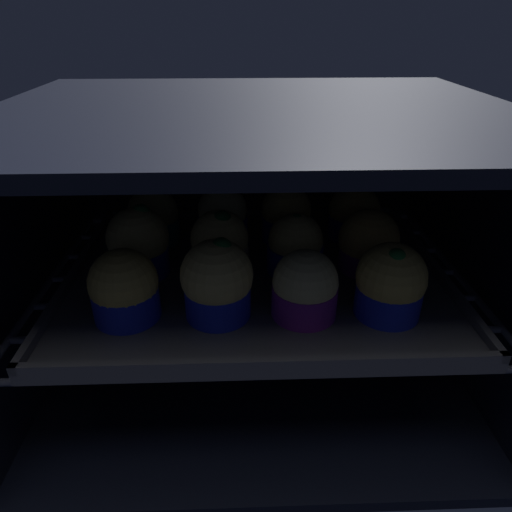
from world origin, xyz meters
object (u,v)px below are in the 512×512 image
(muffin_row2_col3, at_px, (354,215))
(muffin_row1_col0, at_px, (139,244))
(muffin_row1_col3, at_px, (368,243))
(muffin_row2_col0, at_px, (153,218))
(muffin_row1_col2, at_px, (295,246))
(muffin_row0_col3, at_px, (390,284))
(muffin_row0_col0, at_px, (124,289))
(baking_tray, at_px, (256,274))
(muffin_row1_col1, at_px, (220,245))
(muffin_row0_col2, at_px, (305,287))
(muffin_row0_col1, at_px, (217,282))
(muffin_row2_col2, at_px, (286,215))
(muffin_row2_col1, at_px, (223,216))

(muffin_row2_col3, bearing_deg, muffin_row1_col0, -161.79)
(muffin_row1_col3, relative_size, muffin_row2_col0, 1.00)
(muffin_row1_col2, bearing_deg, muffin_row0_col3, -47.75)
(muffin_row0_col0, distance_m, muffin_row1_col0, 0.10)
(muffin_row1_col2, bearing_deg, baking_tray, -178.85)
(muffin_row0_col0, relative_size, muffin_row1_col1, 0.92)
(muffin_row1_col0, bearing_deg, muffin_row0_col2, -26.54)
(muffin_row0_col2, bearing_deg, muffin_row2_col0, 135.54)
(muffin_row0_col1, xyz_separation_m, muffin_row1_col2, (0.09, 0.10, -0.01))
(muffin_row0_col0, relative_size, muffin_row1_col3, 0.99)
(muffin_row2_col2, distance_m, muffin_row2_col3, 0.10)
(muffin_row0_col3, relative_size, muffin_row1_col1, 0.98)
(muffin_row2_col2, bearing_deg, muffin_row1_col3, -43.52)
(muffin_row0_col2, distance_m, muffin_row2_col0, 0.27)
(muffin_row0_col3, bearing_deg, muffin_row2_col0, 146.04)
(muffin_row2_col0, bearing_deg, muffin_row0_col3, -33.96)
(muffin_row0_col2, xyz_separation_m, muffin_row1_col1, (-0.09, 0.09, 0.01))
(muffin_row0_col0, relative_size, muffin_row1_col2, 1.02)
(muffin_row2_col3, bearing_deg, muffin_row1_col3, -91.74)
(muffin_row0_col1, relative_size, muffin_row1_col0, 1.01)
(baking_tray, relative_size, muffin_row2_col0, 5.85)
(muffin_row2_col1, bearing_deg, muffin_row0_col3, -46.20)
(muffin_row1_col0, distance_m, muffin_row2_col1, 0.14)
(muffin_row0_col2, relative_size, muffin_row1_col2, 0.98)
(muffin_row0_col3, bearing_deg, baking_tray, 144.87)
(muffin_row0_col1, relative_size, muffin_row1_col1, 1.06)
(muffin_row0_col2, bearing_deg, muffin_row2_col2, 90.69)
(muffin_row0_col2, bearing_deg, muffin_row2_col3, 63.44)
(baking_tray, bearing_deg, muffin_row2_col2, 63.47)
(muffin_row2_col2, bearing_deg, muffin_row0_col2, -89.31)
(muffin_row1_col1, distance_m, muffin_row2_col3, 0.22)
(muffin_row0_col0, relative_size, muffin_row2_col3, 1.01)
(muffin_row2_col0, distance_m, muffin_row2_col3, 0.29)
(muffin_row0_col1, relative_size, muffin_row2_col3, 1.17)
(muffin_row1_col2, distance_m, muffin_row1_col3, 0.09)
(muffin_row0_col1, bearing_deg, muffin_row2_col0, 117.81)
(muffin_row1_col1, height_order, muffin_row2_col2, muffin_row1_col1)
(muffin_row0_col2, height_order, muffin_row2_col1, muffin_row2_col1)
(muffin_row1_col0, bearing_deg, baking_tray, -0.37)
(baking_tray, distance_m, muffin_row1_col1, 0.06)
(muffin_row0_col3, bearing_deg, muffin_row0_col1, 178.56)
(muffin_row2_col2, bearing_deg, muffin_row1_col2, -88.19)
(muffin_row2_col2, bearing_deg, muffin_row2_col1, 179.83)
(baking_tray, height_order, muffin_row1_col3, muffin_row1_col3)
(muffin_row0_col2, relative_size, muffin_row0_col3, 0.90)
(muffin_row0_col1, xyz_separation_m, muffin_row2_col3, (0.19, 0.19, -0.01))
(muffin_row1_col3, bearing_deg, muffin_row0_col0, -161.32)
(muffin_row2_col3, bearing_deg, muffin_row0_col0, -146.56)
(muffin_row0_col2, distance_m, muffin_row1_col0, 0.22)
(muffin_row0_col0, distance_m, muffin_row0_col1, 0.10)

